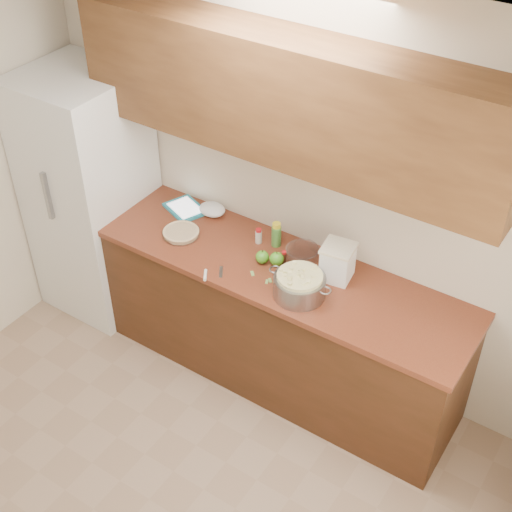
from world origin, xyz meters
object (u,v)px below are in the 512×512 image
Objects in this scene: pie at (181,233)px; colander at (299,285)px; tablet at (185,209)px; flour_canister at (338,262)px.

pie is 0.93m from colander.
tablet is (-0.15, 0.24, -0.01)m from pie.
pie is 1.06× the size of flour_canister.
colander is at bearing 5.03° from tablet.
colander reaches higher than tablet.
flour_canister is (1.03, 0.18, 0.10)m from pie.
flour_canister reaches higher than tablet.
colander is 1.76× the size of flour_canister.
pie is 1.05m from flour_canister.
flour_canister is (0.10, 0.26, 0.04)m from colander.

